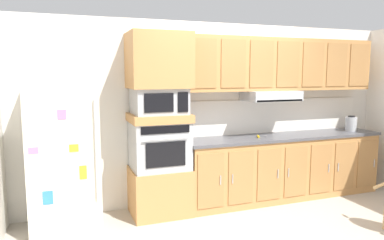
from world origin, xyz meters
TOP-DOWN VIEW (x-y plane):
  - ground_plane at (0.00, 0.00)m, footprint 9.60×9.60m
  - back_kitchen_wall at (0.00, 1.11)m, footprint 6.20×0.12m
  - refrigerator at (-2.09, 0.68)m, footprint 0.76×0.73m
  - oven_base_cabinet at (-0.94, 0.75)m, footprint 0.74×0.62m
  - built_in_oven at (-0.94, 0.75)m, footprint 0.70×0.62m
  - appliance_mid_shelf at (-0.94, 0.75)m, footprint 0.74×0.62m
  - microwave at (-0.94, 0.75)m, footprint 0.64×0.54m
  - appliance_upper_cabinet at (-0.94, 0.75)m, footprint 0.74×0.62m
  - lower_cabinet_run at (0.92, 0.75)m, footprint 2.98×0.63m
  - countertop_slab at (0.92, 0.75)m, footprint 3.02×0.64m
  - backsplash_panel at (0.92, 1.04)m, footprint 3.02×0.02m
  - upper_cabinet_with_hood at (0.91, 0.87)m, footprint 2.98×0.48m
  - screwdriver at (0.48, 0.71)m, footprint 0.16×0.15m
  - electric_kettle at (2.10, 0.70)m, footprint 0.17×0.17m

SIDE VIEW (x-z plane):
  - ground_plane at x=0.00m, z-range 0.00..0.00m
  - oven_base_cabinet at x=-0.94m, z-range 0.00..0.60m
  - lower_cabinet_run at x=0.92m, z-range 0.00..0.88m
  - refrigerator at x=-2.09m, z-range 0.00..1.76m
  - countertop_slab at x=0.92m, z-range 0.88..0.92m
  - built_in_oven at x=-0.94m, z-range 0.60..1.20m
  - screwdriver at x=0.48m, z-range 0.92..0.95m
  - electric_kettle at x=2.10m, z-range 0.91..1.15m
  - backsplash_panel at x=0.92m, z-range 0.92..1.42m
  - back_kitchen_wall at x=0.00m, z-range 0.00..2.50m
  - appliance_mid_shelf at x=-0.94m, z-range 1.20..1.30m
  - microwave at x=-0.94m, z-range 1.30..1.62m
  - upper_cabinet_with_hood at x=0.91m, z-range 1.46..2.34m
  - appliance_upper_cabinet at x=-0.94m, z-range 1.62..2.30m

